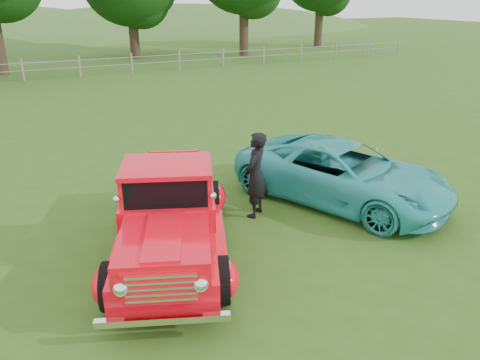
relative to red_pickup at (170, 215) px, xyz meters
name	(u,v)px	position (x,y,z in m)	size (l,w,h in m)	color
ground	(267,255)	(1.56, -0.82, -0.80)	(140.00, 140.00, 0.00)	#2C5215
distant_hills	(5,71)	(-2.53, 58.64, -5.34)	(116.00, 60.00, 18.00)	#345D22
fence_line	(80,66)	(1.56, 21.18, -0.19)	(48.00, 0.12, 1.20)	slate
red_pickup	(170,215)	(0.00, 0.00, 0.00)	(3.45, 5.28, 1.78)	black
teal_sedan	(342,173)	(4.26, 0.58, -0.11)	(2.27, 4.92, 1.37)	teal
man	(255,175)	(2.14, 0.78, 0.13)	(0.67, 0.44, 1.85)	black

